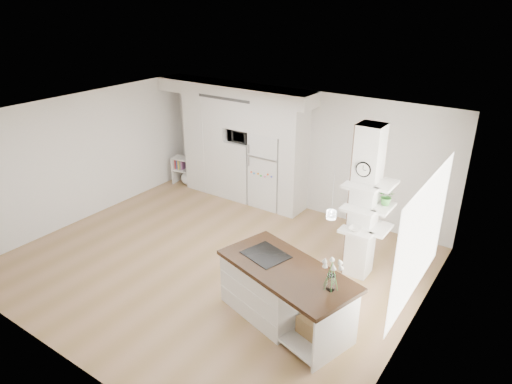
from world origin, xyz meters
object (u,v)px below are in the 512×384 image
(refrigerator, at_px, (270,169))
(bookshelf, at_px, (186,173))
(kitchen_island, at_px, (275,287))
(floor_plant_a, at_px, (298,294))

(refrigerator, height_order, bookshelf, refrigerator)
(refrigerator, bearing_deg, kitchen_island, -55.78)
(refrigerator, xyz_separation_m, kitchen_island, (2.22, -3.27, -0.39))
(refrigerator, bearing_deg, bookshelf, -175.81)
(bookshelf, height_order, floor_plant_a, bookshelf)
(refrigerator, height_order, floor_plant_a, refrigerator)
(kitchen_island, xyz_separation_m, bookshelf, (-4.67, 3.09, -0.18))
(bookshelf, bearing_deg, floor_plant_a, -38.54)
(kitchen_island, relative_size, bookshelf, 3.22)
(floor_plant_a, bearing_deg, kitchen_island, -122.49)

